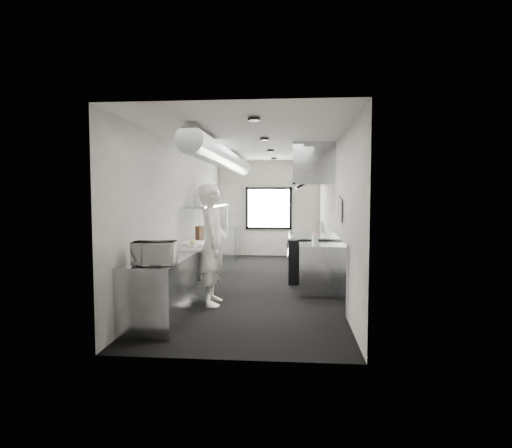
% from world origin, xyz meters
% --- Properties ---
extents(floor, '(3.00, 8.00, 0.01)m').
position_xyz_m(floor, '(0.00, 0.00, 0.00)').
color(floor, black).
rests_on(floor, ground).
extents(ceiling, '(3.00, 8.00, 0.01)m').
position_xyz_m(ceiling, '(0.00, 0.00, 2.80)').
color(ceiling, silver).
rests_on(ceiling, wall_back).
extents(wall_back, '(3.00, 0.02, 2.80)m').
position_xyz_m(wall_back, '(0.00, 4.00, 1.40)').
color(wall_back, silver).
rests_on(wall_back, floor).
extents(wall_front, '(3.00, 0.02, 2.80)m').
position_xyz_m(wall_front, '(0.00, -4.00, 1.40)').
color(wall_front, silver).
rests_on(wall_front, floor).
extents(wall_left, '(0.02, 8.00, 2.80)m').
position_xyz_m(wall_left, '(-1.50, 0.00, 1.40)').
color(wall_left, silver).
rests_on(wall_left, floor).
extents(wall_right, '(0.02, 8.00, 2.80)m').
position_xyz_m(wall_right, '(1.50, 0.00, 1.40)').
color(wall_right, silver).
rests_on(wall_right, floor).
extents(wall_cladding, '(0.03, 5.50, 1.10)m').
position_xyz_m(wall_cladding, '(1.48, 0.30, 0.55)').
color(wall_cladding, '#959AA2').
rests_on(wall_cladding, wall_right).
extents(hvac_duct, '(0.40, 6.40, 0.40)m').
position_xyz_m(hvac_duct, '(-0.70, 0.40, 2.55)').
color(hvac_duct, '#9A9EA2').
rests_on(hvac_duct, ceiling).
extents(service_window, '(1.36, 0.05, 1.25)m').
position_xyz_m(service_window, '(0.00, 3.96, 1.40)').
color(service_window, silver).
rests_on(service_window, wall_back).
extents(exhaust_hood, '(0.81, 2.20, 0.88)m').
position_xyz_m(exhaust_hood, '(1.10, 0.70, 2.39)').
color(exhaust_hood, '#959AA2').
rests_on(exhaust_hood, ceiling).
extents(prep_counter, '(0.70, 6.00, 0.90)m').
position_xyz_m(prep_counter, '(-1.15, -0.50, 0.45)').
color(prep_counter, '#959AA2').
rests_on(prep_counter, floor).
extents(pass_shelf, '(0.45, 3.00, 0.68)m').
position_xyz_m(pass_shelf, '(-1.19, 1.00, 1.54)').
color(pass_shelf, '#959AA2').
rests_on(pass_shelf, prep_counter).
extents(range, '(0.88, 1.60, 0.94)m').
position_xyz_m(range, '(1.04, 0.70, 0.47)').
color(range, black).
rests_on(range, floor).
extents(bottle_station, '(0.65, 0.80, 0.90)m').
position_xyz_m(bottle_station, '(1.15, -0.70, 0.45)').
color(bottle_station, '#959AA2').
rests_on(bottle_station, floor).
extents(far_work_table, '(0.70, 1.20, 0.90)m').
position_xyz_m(far_work_table, '(-1.15, 3.20, 0.45)').
color(far_work_table, '#959AA2').
rests_on(far_work_table, floor).
extents(notice_sheet_a, '(0.02, 0.28, 0.38)m').
position_xyz_m(notice_sheet_a, '(1.47, -1.20, 1.60)').
color(notice_sheet_a, silver).
rests_on(notice_sheet_a, wall_right).
extents(notice_sheet_b, '(0.02, 0.28, 0.38)m').
position_xyz_m(notice_sheet_b, '(1.47, -1.55, 1.55)').
color(notice_sheet_b, silver).
rests_on(notice_sheet_b, wall_right).
extents(line_cook, '(0.56, 0.77, 1.99)m').
position_xyz_m(line_cook, '(-0.60, -1.66, 0.99)').
color(line_cook, white).
rests_on(line_cook, floor).
extents(microwave, '(0.55, 0.44, 0.30)m').
position_xyz_m(microwave, '(-1.08, -3.17, 1.05)').
color(microwave, white).
rests_on(microwave, prep_counter).
extents(deli_tub_a, '(0.16, 0.16, 0.10)m').
position_xyz_m(deli_tub_a, '(-1.35, -2.47, 0.95)').
color(deli_tub_a, '#B0BAAB').
rests_on(deli_tub_a, prep_counter).
extents(deli_tub_b, '(0.15, 0.15, 0.10)m').
position_xyz_m(deli_tub_b, '(-1.27, -2.42, 0.95)').
color(deli_tub_b, '#B0BAAB').
rests_on(deli_tub_b, prep_counter).
extents(newspaper, '(0.41, 0.49, 0.01)m').
position_xyz_m(newspaper, '(-0.96, -1.71, 0.91)').
color(newspaper, beige).
rests_on(newspaper, prep_counter).
extents(small_plate, '(0.24, 0.24, 0.02)m').
position_xyz_m(small_plate, '(-1.05, -1.16, 0.91)').
color(small_plate, silver).
rests_on(small_plate, prep_counter).
extents(pastry, '(0.10, 0.10, 0.10)m').
position_xyz_m(pastry, '(-1.05, -1.16, 0.97)').
color(pastry, '#E2D177').
rests_on(pastry, small_plate).
extents(cutting_board, '(0.45, 0.60, 0.02)m').
position_xyz_m(cutting_board, '(-1.14, -0.70, 0.91)').
color(cutting_board, silver).
rests_on(cutting_board, prep_counter).
extents(knife_block, '(0.15, 0.23, 0.24)m').
position_xyz_m(knife_block, '(-1.26, 0.33, 1.02)').
color(knife_block, '#56361E').
rests_on(knife_block, prep_counter).
extents(plate_stack_a, '(0.27, 0.27, 0.26)m').
position_xyz_m(plate_stack_a, '(-1.22, 0.24, 1.70)').
color(plate_stack_a, silver).
rests_on(plate_stack_a, pass_shelf).
extents(plate_stack_b, '(0.23, 0.23, 0.28)m').
position_xyz_m(plate_stack_b, '(-1.22, 0.85, 1.71)').
color(plate_stack_b, silver).
rests_on(plate_stack_b, pass_shelf).
extents(plate_stack_c, '(0.28, 0.28, 0.33)m').
position_xyz_m(plate_stack_c, '(-1.20, 1.22, 1.74)').
color(plate_stack_c, silver).
rests_on(plate_stack_c, pass_shelf).
extents(plate_stack_d, '(0.32, 0.32, 0.40)m').
position_xyz_m(plate_stack_d, '(-1.18, 1.56, 1.77)').
color(plate_stack_d, silver).
rests_on(plate_stack_d, pass_shelf).
extents(squeeze_bottle_a, '(0.08, 0.08, 0.19)m').
position_xyz_m(squeeze_bottle_a, '(1.09, -0.97, 0.99)').
color(squeeze_bottle_a, silver).
rests_on(squeeze_bottle_a, bottle_station).
extents(squeeze_bottle_b, '(0.07, 0.07, 0.17)m').
position_xyz_m(squeeze_bottle_b, '(1.13, -0.85, 0.98)').
color(squeeze_bottle_b, silver).
rests_on(squeeze_bottle_b, bottle_station).
extents(squeeze_bottle_c, '(0.08, 0.08, 0.20)m').
position_xyz_m(squeeze_bottle_c, '(1.12, -0.73, 1.00)').
color(squeeze_bottle_c, silver).
rests_on(squeeze_bottle_c, bottle_station).
extents(squeeze_bottle_d, '(0.06, 0.06, 0.16)m').
position_xyz_m(squeeze_bottle_d, '(1.09, -0.57, 0.98)').
color(squeeze_bottle_d, silver).
rests_on(squeeze_bottle_d, bottle_station).
extents(squeeze_bottle_e, '(0.07, 0.07, 0.19)m').
position_xyz_m(squeeze_bottle_e, '(1.12, -0.36, 0.99)').
color(squeeze_bottle_e, silver).
rests_on(squeeze_bottle_e, bottle_station).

